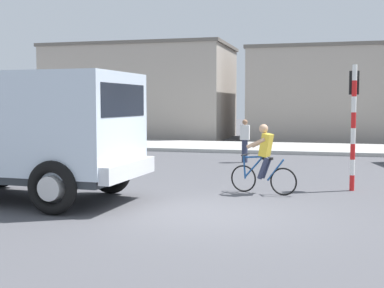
{
  "coord_description": "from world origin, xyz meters",
  "views": [
    {
      "loc": [
        2.18,
        -10.01,
        2.24
      ],
      "look_at": [
        -1.12,
        2.5,
        1.2
      ],
      "focal_mm": 48.04,
      "sensor_mm": 36.0,
      "label": 1
    }
  ],
  "objects_px": {
    "cyclist": "(264,159)",
    "pedestrian_near_kerb": "(245,140)",
    "truck_foreground": "(22,128)",
    "traffic_light_pole": "(354,110)",
    "car_white_mid": "(64,136)"
  },
  "relations": [
    {
      "from": "traffic_light_pole",
      "to": "car_white_mid",
      "type": "relative_size",
      "value": 0.74
    },
    {
      "from": "traffic_light_pole",
      "to": "cyclist",
      "type": "bearing_deg",
      "value": -152.51
    },
    {
      "from": "truck_foreground",
      "to": "traffic_light_pole",
      "type": "xyz_separation_m",
      "value": [
        7.43,
        3.27,
        0.4
      ]
    },
    {
      "from": "traffic_light_pole",
      "to": "car_white_mid",
      "type": "distance_m",
      "value": 13.36
    },
    {
      "from": "cyclist",
      "to": "traffic_light_pole",
      "type": "bearing_deg",
      "value": 27.49
    },
    {
      "from": "car_white_mid",
      "to": "pedestrian_near_kerb",
      "type": "relative_size",
      "value": 2.67
    },
    {
      "from": "truck_foreground",
      "to": "traffic_light_pole",
      "type": "distance_m",
      "value": 8.13
    },
    {
      "from": "pedestrian_near_kerb",
      "to": "truck_foreground",
      "type": "bearing_deg",
      "value": -113.57
    },
    {
      "from": "truck_foreground",
      "to": "car_white_mid",
      "type": "xyz_separation_m",
      "value": [
        -4.25,
        9.61,
        -0.85
      ]
    },
    {
      "from": "cyclist",
      "to": "car_white_mid",
      "type": "height_order",
      "value": "cyclist"
    },
    {
      "from": "cyclist",
      "to": "pedestrian_near_kerb",
      "type": "bearing_deg",
      "value": 102.88
    },
    {
      "from": "cyclist",
      "to": "pedestrian_near_kerb",
      "type": "height_order",
      "value": "cyclist"
    },
    {
      "from": "cyclist",
      "to": "car_white_mid",
      "type": "relative_size",
      "value": 0.4
    },
    {
      "from": "truck_foreground",
      "to": "traffic_light_pole",
      "type": "bearing_deg",
      "value": 23.73
    },
    {
      "from": "traffic_light_pole",
      "to": "pedestrian_near_kerb",
      "type": "distance_m",
      "value": 6.66
    }
  ]
}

